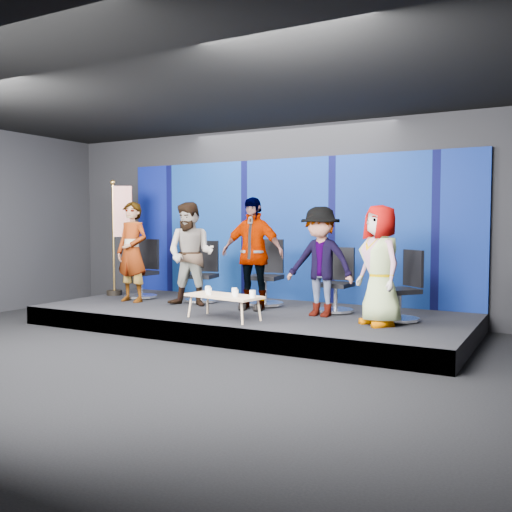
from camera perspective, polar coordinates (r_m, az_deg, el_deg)
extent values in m
plane|color=black|center=(7.41, -10.46, -10.18)|extent=(10.00, 10.00, 0.00)
cube|color=black|center=(10.61, 3.24, 3.49)|extent=(10.00, 0.02, 3.50)
cube|color=black|center=(7.42, -10.76, 17.13)|extent=(10.00, 8.00, 0.02)
cube|color=black|center=(9.41, -0.75, -6.29)|extent=(7.00, 3.00, 0.30)
cube|color=#060950|center=(10.56, 3.12, 2.67)|extent=(7.00, 0.08, 2.60)
cylinder|color=silver|center=(10.97, -11.46, -4.01)|extent=(0.65, 0.65, 0.06)
cylinder|color=silver|center=(10.95, -11.47, -2.76)|extent=(0.07, 0.07, 0.42)
cube|color=black|center=(10.93, -11.48, -1.68)|extent=(0.52, 0.52, 0.07)
cube|color=black|center=(11.09, -10.64, 0.19)|extent=(0.46, 0.07, 0.57)
imported|color=black|center=(10.47, -12.28, 0.40)|extent=(0.67, 0.45, 1.80)
cylinder|color=silver|center=(10.28, -5.48, -4.45)|extent=(0.73, 0.73, 0.06)
cylinder|color=silver|center=(10.25, -5.48, -3.14)|extent=(0.07, 0.07, 0.41)
cube|color=black|center=(10.23, -5.49, -2.00)|extent=(0.58, 0.58, 0.07)
cube|color=black|center=(10.43, -4.97, -0.02)|extent=(0.45, 0.14, 0.57)
imported|color=black|center=(9.79, -6.54, 0.19)|extent=(0.98, 0.83, 1.78)
cylinder|color=silver|center=(9.80, 0.91, -4.82)|extent=(0.70, 0.70, 0.06)
cylinder|color=silver|center=(9.76, 0.92, -3.39)|extent=(0.07, 0.07, 0.43)
cube|color=black|center=(9.74, 0.92, -2.15)|extent=(0.56, 0.56, 0.07)
cube|color=black|center=(9.95, 1.47, 0.00)|extent=(0.47, 0.10, 0.59)
imported|color=black|center=(9.31, -0.37, 0.25)|extent=(1.12, 0.56, 1.84)
cylinder|color=silver|center=(9.17, 7.96, -5.44)|extent=(0.61, 0.61, 0.06)
cylinder|color=silver|center=(9.14, 7.98, -4.06)|extent=(0.07, 0.07, 0.39)
cube|color=black|center=(9.12, 7.99, -2.85)|extent=(0.49, 0.49, 0.07)
cube|color=black|center=(9.30, 8.58, -0.76)|extent=(0.43, 0.07, 0.53)
imported|color=black|center=(8.70, 6.45, -0.57)|extent=(1.11, 0.68, 1.67)
cylinder|color=silver|center=(8.53, 14.12, -6.17)|extent=(0.82, 0.82, 0.06)
cylinder|color=silver|center=(8.50, 14.14, -4.69)|extent=(0.07, 0.07, 0.39)
cube|color=black|center=(8.47, 14.16, -3.39)|extent=(0.65, 0.65, 0.07)
cube|color=black|center=(8.58, 15.45, -1.18)|extent=(0.36, 0.31, 0.53)
imported|color=black|center=(8.08, 12.29, -0.91)|extent=(0.97, 0.93, 1.67)
cube|color=tan|center=(8.45, -3.23, -4.02)|extent=(1.24, 0.69, 0.04)
cylinder|color=tan|center=(8.68, -6.62, -5.04)|extent=(0.03, 0.03, 0.32)
cylinder|color=tan|center=(8.96, -4.85, -4.77)|extent=(0.03, 0.03, 0.32)
cylinder|color=tan|center=(8.00, -1.41, -5.74)|extent=(0.03, 0.03, 0.32)
cylinder|color=tan|center=(8.29, 0.32, -5.41)|extent=(0.03, 0.03, 0.32)
cylinder|color=white|center=(8.75, -4.84, -3.33)|extent=(0.08, 0.08, 0.10)
cylinder|color=white|center=(8.51, -4.73, -3.52)|extent=(0.08, 0.08, 0.10)
cylinder|color=white|center=(8.49, -2.17, -3.53)|extent=(0.08, 0.08, 0.10)
cylinder|color=white|center=(8.24, -2.06, -3.74)|extent=(0.08, 0.08, 0.10)
cylinder|color=white|center=(8.12, -0.34, -3.81)|extent=(0.09, 0.09, 0.11)
cylinder|color=black|center=(11.59, -13.97, -3.57)|extent=(0.30, 0.30, 0.09)
cylinder|color=gold|center=(11.51, -14.05, 1.77)|extent=(0.04, 0.04, 2.07)
sphere|color=gold|center=(11.53, -14.13, 7.15)|extent=(0.10, 0.10, 0.10)
cube|color=#AE1D13|center=(11.45, -13.18, 4.36)|extent=(0.33, 0.24, 0.99)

